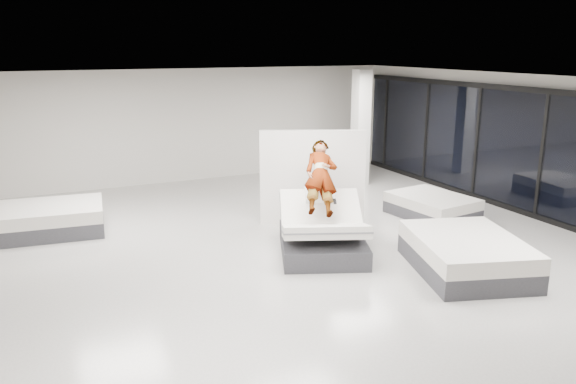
% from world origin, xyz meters
% --- Properties ---
extents(room, '(14.00, 14.04, 3.20)m').
position_xyz_m(room, '(0.00, 0.00, 1.60)').
color(room, '#B8B5AE').
rests_on(room, ground).
extents(hero_bed, '(2.18, 2.46, 1.18)m').
position_xyz_m(hero_bed, '(0.44, 0.12, 0.39)').
color(hero_bed, '#39393E').
rests_on(hero_bed, floor).
extents(person, '(1.16, 1.62, 1.65)m').
position_xyz_m(person, '(0.56, 0.40, 1.25)').
color(person, slate).
rests_on(person, hero_bed).
extents(remote, '(0.10, 0.15, 0.08)m').
position_xyz_m(remote, '(0.63, -0.00, 1.02)').
color(remote, black).
rests_on(remote, person).
extents(divider_panel, '(2.12, 1.04, 2.08)m').
position_xyz_m(divider_panel, '(1.12, 1.83, 1.04)').
color(divider_panel, silver).
rests_on(divider_panel, floor).
extents(flat_bed_right_far, '(1.57, 1.97, 0.50)m').
position_xyz_m(flat_bed_right_far, '(3.84, 1.11, 0.25)').
color(flat_bed_right_far, '#39393E').
rests_on(flat_bed_right_far, floor).
extents(flat_bed_right_near, '(2.30, 2.67, 0.62)m').
position_xyz_m(flat_bed_right_near, '(2.28, -1.73, 0.31)').
color(flat_bed_right_near, '#39393E').
rests_on(flat_bed_right_near, floor).
extents(flat_bed_left_far, '(2.29, 1.82, 0.58)m').
position_xyz_m(flat_bed_left_far, '(-4.16, 3.61, 0.29)').
color(flat_bed_left_far, '#39393E').
rests_on(flat_bed_left_far, floor).
extents(column, '(0.40, 0.40, 3.20)m').
position_xyz_m(column, '(4.00, 4.50, 1.60)').
color(column, silver).
rests_on(column, floor).
extents(storefront_glazing, '(0.12, 13.40, 2.92)m').
position_xyz_m(storefront_glazing, '(5.90, 0.00, 1.45)').
color(storefront_glazing, '#22273A').
rests_on(storefront_glazing, floor).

